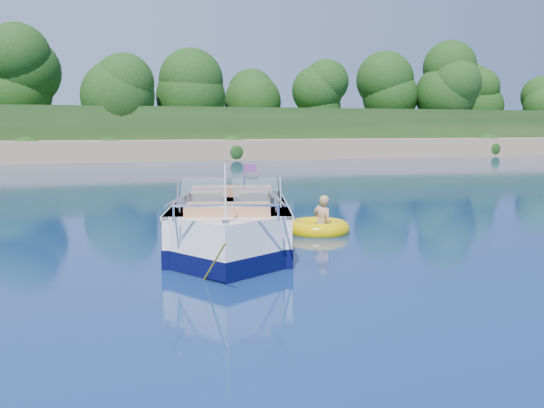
% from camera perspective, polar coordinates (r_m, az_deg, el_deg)
% --- Properties ---
extents(ground, '(160.00, 160.00, 0.00)m').
position_cam_1_polar(ground, '(9.88, 2.18, -6.78)').
color(ground, '#0B1D4D').
rests_on(ground, ground).
extents(shoreline, '(170.00, 59.00, 6.00)m').
position_cam_1_polar(shoreline, '(72.83, -15.93, 5.80)').
color(shoreline, '#9F7E5C').
rests_on(shoreline, ground).
extents(treeline, '(150.00, 7.12, 8.19)m').
position_cam_1_polar(treeline, '(50.20, -14.81, 10.56)').
color(treeline, black).
rests_on(treeline, ground).
extents(motorboat, '(3.30, 6.09, 2.08)m').
position_cam_1_polar(motorboat, '(11.85, -3.95, -2.45)').
color(motorboat, white).
rests_on(motorboat, ground).
extents(tow_tube, '(1.80, 1.80, 0.38)m').
position_cam_1_polar(tow_tube, '(13.91, 4.35, -2.29)').
color(tow_tube, '#E6BC00').
rests_on(tow_tube, ground).
extents(boy, '(0.65, 0.76, 1.39)m').
position_cam_1_polar(boy, '(13.85, 4.60, -2.75)').
color(boy, tan).
rests_on(boy, ground).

